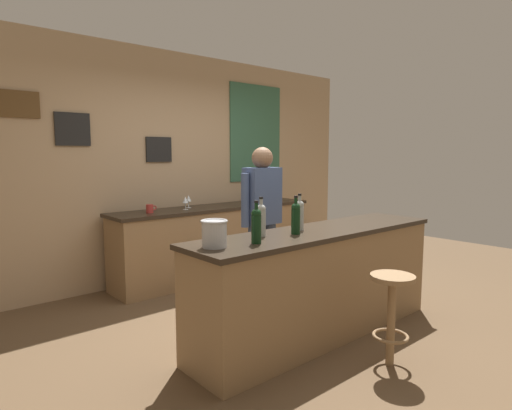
# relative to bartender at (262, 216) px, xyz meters

# --- Properties ---
(ground_plane) EXTENTS (10.00, 10.00, 0.00)m
(ground_plane) POSITION_rel_bartender_xyz_m (-0.09, -0.43, -0.94)
(ground_plane) COLOR brown
(back_wall) EXTENTS (6.00, 0.09, 2.80)m
(back_wall) POSITION_rel_bartender_xyz_m (-0.07, 1.60, 0.48)
(back_wall) COLOR tan
(back_wall) RESTS_ON ground_plane
(bar_counter) EXTENTS (2.51, 0.60, 0.92)m
(bar_counter) POSITION_rel_bartender_xyz_m (-0.09, -0.83, -0.47)
(bar_counter) COLOR olive
(bar_counter) RESTS_ON ground_plane
(side_counter) EXTENTS (2.74, 0.56, 0.90)m
(side_counter) POSITION_rel_bartender_xyz_m (0.31, 1.22, -0.48)
(side_counter) COLOR olive
(side_counter) RESTS_ON ground_plane
(bartender) EXTENTS (0.52, 0.21, 1.62)m
(bartender) POSITION_rel_bartender_xyz_m (0.00, 0.00, 0.00)
(bartender) COLOR #384766
(bartender) RESTS_ON ground_plane
(bar_stool) EXTENTS (0.32, 0.32, 0.68)m
(bar_stool) POSITION_rel_bartender_xyz_m (-0.10, -1.53, -0.48)
(bar_stool) COLOR olive
(bar_stool) RESTS_ON ground_plane
(wine_bottle_a) EXTENTS (0.07, 0.07, 0.31)m
(wine_bottle_a) POSITION_rel_bartender_xyz_m (-0.86, -0.91, 0.12)
(wine_bottle_a) COLOR black
(wine_bottle_a) RESTS_ON bar_counter
(wine_bottle_b) EXTENTS (0.07, 0.07, 0.31)m
(wine_bottle_b) POSITION_rel_bartender_xyz_m (-0.66, -0.73, 0.12)
(wine_bottle_b) COLOR #999E99
(wine_bottle_b) RESTS_ON bar_counter
(wine_bottle_c) EXTENTS (0.07, 0.07, 0.31)m
(wine_bottle_c) POSITION_rel_bartender_xyz_m (-0.39, -0.84, 0.12)
(wine_bottle_c) COLOR black
(wine_bottle_c) RESTS_ON bar_counter
(wine_bottle_d) EXTENTS (0.07, 0.07, 0.31)m
(wine_bottle_d) POSITION_rel_bartender_xyz_m (-0.24, -0.74, 0.12)
(wine_bottle_d) COLOR #999E99
(wine_bottle_d) RESTS_ON bar_counter
(ice_bucket) EXTENTS (0.19, 0.19, 0.19)m
(ice_bucket) POSITION_rel_bartender_xyz_m (-1.16, -0.81, 0.08)
(ice_bucket) COLOR #B7BABF
(ice_bucket) RESTS_ON bar_counter
(wine_glass_a) EXTENTS (0.07, 0.07, 0.16)m
(wine_glass_a) POSITION_rel_bartender_xyz_m (-0.16, 1.18, 0.07)
(wine_glass_a) COLOR silver
(wine_glass_a) RESTS_ON side_counter
(wine_glass_b) EXTENTS (0.07, 0.07, 0.16)m
(wine_glass_b) POSITION_rel_bartender_xyz_m (-0.04, 1.31, 0.07)
(wine_glass_b) COLOR silver
(wine_glass_b) RESTS_ON side_counter
(wine_glass_c) EXTENTS (0.07, 0.07, 0.16)m
(wine_glass_c) POSITION_rel_bartender_xyz_m (0.97, 1.27, 0.07)
(wine_glass_c) COLOR silver
(wine_glass_c) RESTS_ON side_counter
(coffee_mug) EXTENTS (0.12, 0.08, 0.09)m
(coffee_mug) POSITION_rel_bartender_xyz_m (-0.61, 1.19, 0.01)
(coffee_mug) COLOR #B2332D
(coffee_mug) RESTS_ON side_counter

